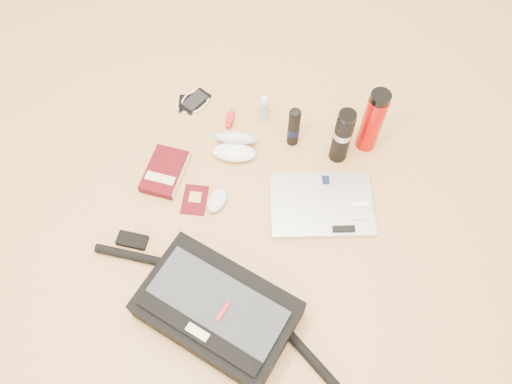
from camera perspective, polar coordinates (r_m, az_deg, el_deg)
ground at (r=1.77m, az=-2.52°, el=-4.02°), size 4.00×4.00×0.00m
messenger_bag at (r=1.61m, az=-4.53°, el=-13.26°), size 0.95×0.40×0.13m
laptop at (r=1.81m, az=7.55°, el=-1.46°), size 0.43×0.36×0.04m
book at (r=1.89m, az=-10.34°, el=2.28°), size 0.14×0.20×0.04m
passport at (r=1.83m, az=-7.02°, el=-0.87°), size 0.11×0.14×0.01m
mouse at (r=1.80m, az=-4.47°, el=-0.98°), size 0.08×0.11×0.03m
sunglasses_case at (r=1.90m, az=-2.44°, el=5.35°), size 0.19×0.17×0.10m
ipod at (r=2.08m, az=-8.04°, el=9.99°), size 0.10×0.10×0.01m
phone at (r=2.08m, az=-6.98°, el=10.27°), size 0.13×0.14×0.01m
inhaler at (r=2.01m, az=-2.95°, el=8.44°), size 0.03×0.10×0.03m
spray_bottle at (r=1.97m, az=0.92°, el=9.45°), size 0.04×0.04×0.13m
aerosol_can at (r=1.88m, az=4.34°, el=7.44°), size 0.05×0.05×0.19m
thermos_black at (r=1.84m, az=9.84°, el=6.31°), size 0.09×0.09×0.26m
thermos_red at (r=1.88m, az=13.18°, el=7.88°), size 0.10×0.10×0.29m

